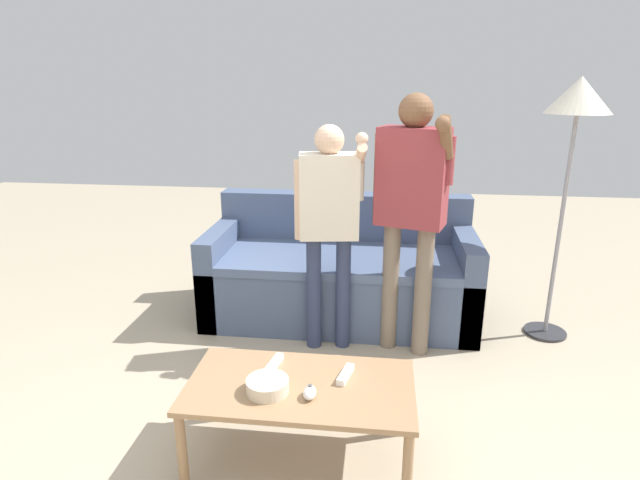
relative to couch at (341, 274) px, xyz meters
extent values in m
plane|color=tan|center=(-0.14, -1.61, -0.31)|extent=(12.00, 12.00, 0.00)
cube|color=#475675|center=(0.00, -0.04, -0.09)|extent=(1.91, 0.87, 0.44)
cube|color=#4D5D7E|center=(0.00, -0.11, 0.16)|extent=(1.63, 0.75, 0.06)
cube|color=#475675|center=(0.00, 0.30, 0.34)|extent=(1.91, 0.18, 0.42)
cube|color=#475675|center=(-0.89, -0.04, 0.02)|extent=(0.14, 0.87, 0.66)
cube|color=#475675|center=(0.89, -0.04, 0.02)|extent=(0.14, 0.87, 0.66)
cube|color=#997551|center=(-0.05, -1.59, 0.08)|extent=(1.01, 0.54, 0.03)
cylinder|color=#997551|center=(-0.52, -1.82, -0.12)|extent=(0.04, 0.04, 0.37)
cylinder|color=#997551|center=(0.42, -1.82, -0.12)|extent=(0.04, 0.04, 0.37)
cylinder|color=#997551|center=(-0.52, -1.35, -0.12)|extent=(0.04, 0.04, 0.37)
cylinder|color=#997551|center=(0.42, -1.35, -0.12)|extent=(0.04, 0.04, 0.37)
cylinder|color=beige|center=(-0.18, -1.66, 0.12)|extent=(0.19, 0.19, 0.06)
ellipsoid|color=white|center=(0.01, -1.68, 0.12)|extent=(0.06, 0.09, 0.05)
cylinder|color=#4C4C51|center=(0.01, -1.67, 0.14)|extent=(0.02, 0.02, 0.01)
cylinder|color=#2D2D33|center=(1.45, -0.16, -0.30)|extent=(0.28, 0.28, 0.02)
cylinder|color=gray|center=(1.45, -0.16, 0.45)|extent=(0.03, 0.03, 1.47)
cone|color=silver|center=(1.45, -0.16, 1.30)|extent=(0.39, 0.39, 0.22)
cylinder|color=#756656|center=(0.36, -0.46, 0.12)|extent=(0.11, 0.11, 0.85)
cylinder|color=#756656|center=(0.56, -0.53, 0.12)|extent=(0.11, 0.11, 0.85)
cube|color=brown|center=(0.46, -0.50, 0.83)|extent=(0.45, 0.32, 0.58)
sphere|color=brown|center=(0.46, -0.50, 1.21)|extent=(0.20, 0.20, 0.20)
cylinder|color=brown|center=(0.27, -0.44, 0.81)|extent=(0.07, 0.07, 0.55)
cylinder|color=brown|center=(0.65, -0.56, 0.94)|extent=(0.07, 0.07, 0.28)
cylinder|color=brown|center=(0.62, -0.66, 1.08)|extent=(0.13, 0.23, 0.26)
sphere|color=brown|center=(0.58, -0.77, 1.17)|extent=(0.08, 0.08, 0.08)
cylinder|color=#2D3856|center=(-0.13, -0.52, 0.07)|extent=(0.09, 0.09, 0.75)
cylinder|color=#2D3856|center=(0.06, -0.50, 0.07)|extent=(0.09, 0.09, 0.75)
cube|color=beige|center=(-0.04, -0.51, 0.71)|extent=(0.38, 0.24, 0.52)
sphere|color=beige|center=(-0.04, -0.51, 1.05)|extent=(0.18, 0.18, 0.18)
cylinder|color=beige|center=(-0.21, -0.54, 0.68)|extent=(0.07, 0.07, 0.49)
cylinder|color=beige|center=(0.14, -0.49, 0.81)|extent=(0.07, 0.07, 0.25)
cylinder|color=beige|center=(0.15, -0.55, 0.96)|extent=(0.09, 0.25, 0.18)
sphere|color=beige|center=(0.16, -0.61, 1.07)|extent=(0.07, 0.07, 0.07)
cube|color=white|center=(0.15, -1.51, 0.11)|extent=(0.07, 0.16, 0.03)
cylinder|color=silver|center=(0.15, -1.48, 0.12)|extent=(0.01, 0.01, 0.00)
cube|color=silver|center=(0.13, -1.55, 0.12)|extent=(0.02, 0.02, 0.00)
cube|color=white|center=(-0.20, -1.46, 0.11)|extent=(0.07, 0.17, 0.03)
cylinder|color=silver|center=(-0.19, -1.43, 0.12)|extent=(0.01, 0.01, 0.00)
cube|color=silver|center=(-0.21, -1.51, 0.12)|extent=(0.02, 0.02, 0.00)
camera|label=1|loc=(0.28, -3.55, 1.39)|focal=28.82mm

